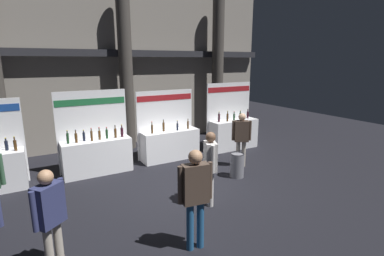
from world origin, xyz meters
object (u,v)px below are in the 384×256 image
object	(u,v)px
visitor_4	(50,213)
visitor_2	(241,135)
visitor_0	(195,191)
visitor_3	(210,162)
exhibitor_booth_1	(97,153)
exhibitor_booth_3	(233,131)
trash_bin	(237,165)
exhibitor_booth_2	(169,142)

from	to	relation	value
visitor_4	visitor_2	bearing A→B (deg)	163.89
visitor_0	visitor_3	bearing A→B (deg)	55.50
visitor_0	exhibitor_booth_1	bearing A→B (deg)	106.27
visitor_3	visitor_4	bearing A→B (deg)	121.79
exhibitor_booth_3	trash_bin	world-z (taller)	exhibitor_booth_3
visitor_2	visitor_3	world-z (taller)	visitor_3
visitor_0	trash_bin	bearing A→B (deg)	47.27
exhibitor_booth_2	visitor_0	size ratio (longest dim) A/B	1.26
exhibitor_booth_3	visitor_0	size ratio (longest dim) A/B	1.34
exhibitor_booth_2	visitor_2	xyz separation A→B (m)	(1.55, -1.70, 0.41)
exhibitor_booth_1	trash_bin	bearing A→B (deg)	-34.26
exhibitor_booth_1	visitor_4	size ratio (longest dim) A/B	1.42
exhibitor_booth_1	visitor_3	xyz separation A→B (m)	(1.74, -3.18, 0.40)
exhibitor_booth_3	trash_bin	distance (m)	2.75
visitor_0	visitor_4	world-z (taller)	visitor_0
exhibitor_booth_2	visitor_3	size ratio (longest dim) A/B	1.32
exhibitor_booth_1	trash_bin	world-z (taller)	exhibitor_booth_1
visitor_0	visitor_2	xyz separation A→B (m)	(3.19, 2.74, -0.07)
trash_bin	visitor_2	xyz separation A→B (m)	(0.61, 0.59, 0.64)
visitor_0	visitor_3	size ratio (longest dim) A/B	1.06
exhibitor_booth_2	visitor_4	bearing A→B (deg)	-134.06
exhibitor_booth_1	exhibitor_booth_3	size ratio (longest dim) A/B	0.99
visitor_3	visitor_4	xyz separation A→B (m)	(-3.19, -0.62, -0.01)
visitor_0	visitor_3	world-z (taller)	visitor_0
visitor_2	visitor_4	distance (m)	5.73
trash_bin	exhibitor_booth_2	bearing A→B (deg)	112.40
exhibitor_booth_1	exhibitor_booth_2	distance (m)	2.31
exhibitor_booth_1	visitor_3	world-z (taller)	exhibitor_booth_1
exhibitor_booth_3	visitor_4	distance (m)	7.35
exhibitor_booth_3	visitor_3	bearing A→B (deg)	-133.82
exhibitor_booth_2	visitor_2	size ratio (longest dim) A/B	1.35
trash_bin	exhibitor_booth_3	bearing A→B (deg)	55.12
visitor_2	visitor_4	size ratio (longest dim) A/B	1.00
exhibitor_booth_2	exhibitor_booth_3	world-z (taller)	exhibitor_booth_3
exhibitor_booth_1	visitor_0	distance (m)	4.44
exhibitor_booth_1	visitor_3	size ratio (longest dim) A/B	1.40
visitor_4	visitor_3	bearing A→B (deg)	152.55
exhibitor_booth_1	trash_bin	xyz separation A→B (m)	(3.25, -2.22, -0.26)
exhibitor_booth_1	trash_bin	size ratio (longest dim) A/B	3.45
visitor_2	visitor_3	xyz separation A→B (m)	(-2.12, -1.56, 0.01)
exhibitor_booth_3	visitor_0	bearing A→B (deg)	-133.34
trash_bin	exhibitor_booth_1	bearing A→B (deg)	145.74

